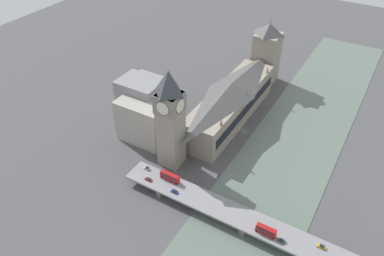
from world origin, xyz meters
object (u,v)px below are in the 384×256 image
(double_decker_bus_mid, at_px, (170,177))
(car_northbound_lead, at_px, (147,168))
(double_decker_bus_lead, at_px, (266,230))
(car_southbound_lead, at_px, (148,179))
(clock_tower, at_px, (170,117))
(car_northbound_tail, at_px, (175,191))
(car_southbound_tail, at_px, (282,241))
(car_northbound_mid, at_px, (322,247))
(road_bridge, at_px, (247,221))
(parliament_hall, at_px, (231,101))
(victoria_tower, at_px, (266,53))

(double_decker_bus_mid, distance_m, car_northbound_lead, 16.21)
(double_decker_bus_lead, xyz_separation_m, car_southbound_lead, (70.13, -0.42, -2.00))
(clock_tower, relative_size, double_decker_bus_mid, 5.38)
(double_decker_bus_mid, distance_m, car_southbound_lead, 12.22)
(car_northbound_tail, bearing_deg, car_southbound_tail, 179.62)
(double_decker_bus_mid, height_order, car_northbound_lead, double_decker_bus_mid)
(car_northbound_lead, bearing_deg, car_northbound_mid, 179.43)
(double_decker_bus_mid, bearing_deg, road_bridge, 176.23)
(road_bridge, bearing_deg, clock_tower, -20.11)
(parliament_hall, xyz_separation_m, car_northbound_tail, (-7.53, 84.18, -7.95))
(clock_tower, bearing_deg, car_southbound_tail, 162.07)
(clock_tower, distance_m, car_northbound_mid, 101.85)
(clock_tower, distance_m, car_northbound_tail, 41.50)
(road_bridge, height_order, car_southbound_tail, car_southbound_tail)
(parliament_hall, xyz_separation_m, double_decker_bus_lead, (-60.06, 84.33, -6.01))
(parliament_hall, height_order, car_northbound_lead, parliament_hall)
(car_northbound_mid, xyz_separation_m, car_southbound_tail, (17.28, 6.40, -0.07))
(car_southbound_lead, relative_size, car_southbound_tail, 1.03)
(car_southbound_lead, bearing_deg, car_northbound_tail, 179.11)
(victoria_tower, xyz_separation_m, car_northbound_lead, (15.80, 139.13, -17.57))
(road_bridge, bearing_deg, car_southbound_lead, 2.97)
(car_northbound_tail, bearing_deg, victoria_tower, -87.03)
(road_bridge, bearing_deg, victoria_tower, -71.10)
(car_northbound_lead, height_order, car_northbound_tail, car_northbound_lead)
(car_northbound_mid, bearing_deg, car_southbound_lead, 3.43)
(car_northbound_mid, bearing_deg, car_southbound_tail, 20.33)
(car_northbound_tail, relative_size, car_southbound_lead, 0.96)
(clock_tower, relative_size, car_southbound_lead, 14.97)
(clock_tower, distance_m, car_southbound_tail, 87.40)
(parliament_hall, bearing_deg, road_bridge, 121.14)
(victoria_tower, relative_size, car_southbound_tail, 12.79)
(road_bridge, relative_size, double_decker_bus_mid, 12.16)
(road_bridge, height_order, car_northbound_lead, car_northbound_lead)
(car_southbound_lead, bearing_deg, double_decker_bus_lead, 179.65)
(clock_tower, xyz_separation_m, double_decker_bus_lead, (-70.69, 25.27, -25.65))
(car_southbound_tail, bearing_deg, car_southbound_lead, -0.49)
(victoria_tower, bearing_deg, double_decker_bus_mid, 90.12)
(car_southbound_tail, bearing_deg, clock_tower, -17.93)
(clock_tower, height_order, road_bridge, clock_tower)
(parliament_hall, relative_size, double_decker_bus_lead, 9.55)
(car_northbound_lead, distance_m, car_southbound_lead, 8.88)
(car_northbound_lead, relative_size, car_southbound_lead, 0.90)
(parliament_hall, relative_size, victoria_tower, 1.85)
(clock_tower, height_order, car_southbound_tail, clock_tower)
(car_northbound_lead, relative_size, car_northbound_tail, 0.94)
(car_southbound_tail, bearing_deg, car_northbound_lead, -5.03)
(clock_tower, relative_size, road_bridge, 0.44)
(double_decker_bus_mid, height_order, car_northbound_mid, double_decker_bus_mid)
(victoria_tower, bearing_deg, car_southbound_lead, 86.08)
(victoria_tower, relative_size, road_bridge, 0.37)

